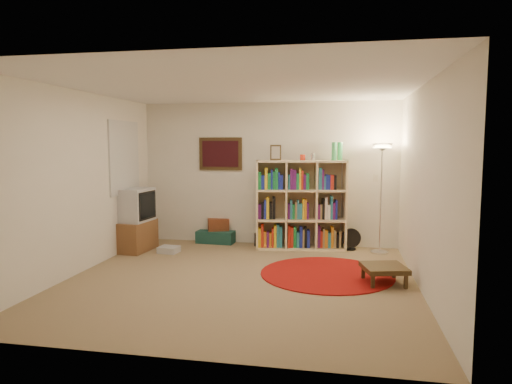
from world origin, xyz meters
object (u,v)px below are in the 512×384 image
(floor_fan, at_px, (351,239))
(side_table, at_px, (384,269))
(bookshelf, at_px, (300,206))
(suitcase, at_px, (217,236))
(tv_stand, at_px, (134,221))
(floor_lamp, at_px, (382,162))

(floor_fan, xyz_separation_m, side_table, (0.38, -1.82, 0.01))
(bookshelf, xyz_separation_m, suitcase, (-1.52, 0.23, -0.62))
(tv_stand, bearing_deg, suitcase, 42.52)
(floor_fan, xyz_separation_m, tv_stand, (-3.55, -0.69, 0.32))
(bookshelf, relative_size, floor_fan, 4.89)
(bookshelf, distance_m, floor_fan, 1.02)
(floor_fan, relative_size, tv_stand, 0.35)
(floor_fan, bearing_deg, bookshelf, 171.75)
(tv_stand, xyz_separation_m, suitcase, (1.17, 0.88, -0.39))
(bookshelf, distance_m, side_table, 2.24)
(floor_lamp, height_order, suitcase, floor_lamp)
(bookshelf, height_order, tv_stand, bookshelf)
(bookshelf, xyz_separation_m, side_table, (1.24, -1.79, -0.53))
(floor_lamp, bearing_deg, side_table, -92.70)
(bookshelf, relative_size, tv_stand, 1.73)
(floor_lamp, xyz_separation_m, tv_stand, (-4.01, -0.55, -0.98))
(floor_lamp, distance_m, side_table, 2.12)
(bookshelf, bearing_deg, tv_stand, -174.90)
(suitcase, bearing_deg, floor_fan, -1.09)
(tv_stand, height_order, side_table, tv_stand)
(side_table, bearing_deg, floor_lamp, 87.30)
(bookshelf, relative_size, floor_lamp, 1.01)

